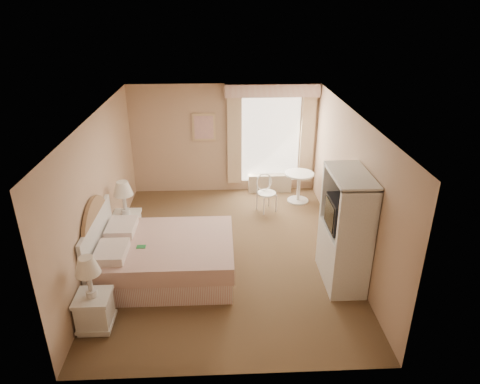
{
  "coord_description": "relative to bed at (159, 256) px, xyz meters",
  "views": [
    {
      "loc": [
        -0.08,
        -6.56,
        4.17
      ],
      "look_at": [
        0.24,
        0.3,
        1.05
      ],
      "focal_mm": 32.0,
      "sensor_mm": 36.0,
      "label": 1
    }
  ],
  "objects": [
    {
      "name": "bed",
      "position": [
        0.0,
        0.0,
        0.0
      ],
      "size": [
        2.16,
        1.7,
        1.5
      ],
      "color": "tan",
      "rests_on": "room"
    },
    {
      "name": "room",
      "position": [
        1.12,
        0.65,
        0.89
      ],
      "size": [
        4.21,
        5.51,
        2.51
      ],
      "color": "brown",
      "rests_on": "ground"
    },
    {
      "name": "cafe_chair",
      "position": [
        1.97,
        2.31,
        0.11
      ],
      "size": [
        0.51,
        0.51,
        0.81
      ],
      "rotation": [
        0.0,
        0.0,
        0.42
      ],
      "color": "silver",
      "rests_on": "room"
    },
    {
      "name": "window",
      "position": [
        2.17,
        3.3,
        0.98
      ],
      "size": [
        2.05,
        0.22,
        2.51
      ],
      "color": "white",
      "rests_on": "room"
    },
    {
      "name": "nightstand_far",
      "position": [
        -0.72,
        1.12,
        0.09
      ],
      "size": [
        0.49,
        0.49,
        1.19
      ],
      "color": "white",
      "rests_on": "room"
    },
    {
      "name": "framed_art",
      "position": [
        0.67,
        3.36,
        1.19
      ],
      "size": [
        0.52,
        0.04,
        0.62
      ],
      "color": "#D7B484",
      "rests_on": "room"
    },
    {
      "name": "round_table",
      "position": [
        2.75,
        2.71,
        0.09
      ],
      "size": [
        0.64,
        0.64,
        0.68
      ],
      "color": "silver",
      "rests_on": "room"
    },
    {
      "name": "armoire",
      "position": [
        2.93,
        -0.24,
        0.41
      ],
      "size": [
        0.56,
        1.11,
        1.85
      ],
      "color": "white",
      "rests_on": "room"
    },
    {
      "name": "nightstand_near",
      "position": [
        -0.72,
        -1.2,
        0.06
      ],
      "size": [
        0.47,
        0.47,
        1.13
      ],
      "color": "white",
      "rests_on": "room"
    }
  ]
}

